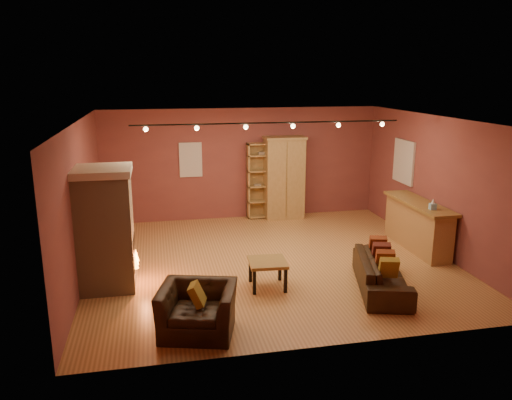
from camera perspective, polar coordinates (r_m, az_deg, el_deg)
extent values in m
plane|color=#A36D3A|center=(10.00, 1.72, -7.01)|extent=(7.00, 7.00, 0.00)
plane|color=brown|center=(9.35, 1.85, 9.18)|extent=(7.00, 7.00, 0.00)
cube|color=brown|center=(12.70, -1.59, 4.16)|extent=(7.00, 0.02, 2.80)
cube|color=brown|center=(9.43, -19.39, -0.22)|extent=(0.02, 6.50, 2.80)
cube|color=brown|center=(10.91, 19.98, 1.62)|extent=(0.02, 6.50, 2.80)
cube|color=tan|center=(8.91, -16.80, -3.52)|extent=(0.90, 0.90, 2.00)
cube|color=beige|center=(8.65, -17.30, 3.18)|extent=(0.98, 0.98, 0.12)
cube|color=black|center=(9.00, -14.01, -5.83)|extent=(0.10, 0.65, 0.55)
cone|color=orange|center=(9.04, -13.58, -6.53)|extent=(0.10, 0.10, 0.22)
cube|color=silver|center=(12.50, -7.48, 4.58)|extent=(0.56, 0.04, 0.86)
cube|color=tan|center=(12.86, 0.63, 2.33)|extent=(0.79, 0.04, 1.94)
cube|color=tan|center=(12.65, -0.91, 2.14)|extent=(0.04, 0.31, 1.94)
cube|color=tan|center=(12.81, 2.40, 2.28)|extent=(0.04, 0.31, 1.94)
cube|color=gray|center=(12.72, 0.17, 1.72)|extent=(0.18, 0.12, 0.05)
cube|color=black|center=(12.69, 1.23, 3.67)|extent=(0.10, 0.10, 0.12)
cube|color=tan|center=(12.95, 0.74, -1.81)|extent=(0.79, 0.31, 0.04)
cube|color=tan|center=(12.85, 0.75, -0.10)|extent=(0.79, 0.31, 0.04)
cube|color=tan|center=(12.76, 0.75, 1.63)|extent=(0.79, 0.31, 0.03)
cube|color=tan|center=(12.67, 0.76, 3.38)|extent=(0.79, 0.31, 0.04)
cube|color=tan|center=(12.61, 0.77, 5.15)|extent=(0.79, 0.31, 0.04)
cube|color=tan|center=(12.56, 0.77, 6.45)|extent=(0.79, 0.31, 0.04)
cube|color=tan|center=(12.73, 3.22, 2.43)|extent=(0.98, 0.53, 2.04)
cube|color=olive|center=(12.49, 3.52, 2.19)|extent=(0.02, 0.01, 1.94)
cube|color=tan|center=(12.56, 3.28, 7.12)|extent=(1.04, 0.59, 0.06)
cube|color=tan|center=(11.08, 17.95, -2.93)|extent=(0.46, 2.03, 0.97)
cube|color=olive|center=(10.95, 18.16, -0.36)|extent=(0.58, 2.15, 0.06)
cube|color=#87BCD9|center=(10.41, 19.54, -0.73)|extent=(0.12, 0.12, 0.11)
cone|color=white|center=(10.38, 19.59, -0.17)|extent=(0.08, 0.08, 0.10)
cube|color=silver|center=(12.04, 16.53, 4.23)|extent=(0.05, 0.90, 1.00)
imported|color=black|center=(8.91, 14.20, -7.57)|extent=(1.08, 2.03, 0.76)
cube|color=olive|center=(8.32, 14.94, -7.47)|extent=(0.35, 0.30, 0.36)
cube|color=brown|center=(8.66, 14.50, -6.58)|extent=(0.35, 0.30, 0.36)
cube|color=maroon|center=(9.00, 14.10, -5.76)|extent=(0.35, 0.30, 0.36)
cube|color=brown|center=(9.34, 13.73, -4.99)|extent=(0.35, 0.30, 0.36)
imported|color=black|center=(7.30, -6.72, -11.51)|extent=(1.21, 0.95, 0.93)
cube|color=olive|center=(7.25, -6.75, -10.68)|extent=(0.31, 0.35, 0.34)
cube|color=olive|center=(8.69, 1.33, -7.12)|extent=(0.68, 0.68, 0.05)
cube|color=black|center=(8.49, -0.06, -9.45)|extent=(0.05, 0.05, 0.43)
cube|color=black|center=(8.60, 3.48, -9.14)|extent=(0.05, 0.05, 0.43)
cube|color=black|center=(8.97, -0.74, -8.10)|extent=(0.05, 0.05, 0.43)
cube|color=black|center=(9.08, 2.60, -7.84)|extent=(0.05, 0.05, 0.43)
cylinder|color=black|center=(9.56, 1.57, 8.81)|extent=(5.20, 0.03, 0.03)
sphere|color=#FFD88C|center=(9.32, -12.48, 7.91)|extent=(0.09, 0.09, 0.09)
sphere|color=#FFD88C|center=(9.35, -6.79, 8.16)|extent=(0.09, 0.09, 0.09)
sphere|color=#FFD88C|center=(9.47, -1.17, 8.34)|extent=(0.09, 0.09, 0.09)
sphere|color=#FFD88C|center=(9.68, 4.25, 8.43)|extent=(0.09, 0.09, 0.09)
sphere|color=#FFD88C|center=(9.96, 9.41, 8.45)|extent=(0.09, 0.09, 0.09)
sphere|color=#FFD88C|center=(10.33, 14.23, 8.40)|extent=(0.09, 0.09, 0.09)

